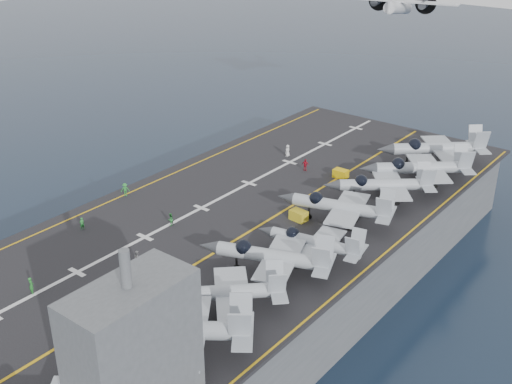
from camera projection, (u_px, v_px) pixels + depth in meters
The scene contains 27 objects.
ground at pixel (237, 290), 85.22m from camera, with size 500.00×500.00×0.00m, color #142135.
hull at pixel (237, 258), 83.09m from camera, with size 36.00×90.00×10.00m, color #56595E.
flight_deck at pixel (236, 223), 80.88m from camera, with size 38.00×92.00×0.40m, color black.
foul_line at pixel (255, 228), 79.11m from camera, with size 0.35×90.00×0.02m, color gold.
landing_centerline at pixel (201, 208), 84.15m from camera, with size 0.50×90.00×0.02m, color silver.
deck_edge_port at pixel (144, 186), 90.31m from camera, with size 0.25×90.00×0.02m, color gold.
deck_edge_stbd at pixel (366, 270), 70.43m from camera, with size 0.25×90.00×0.02m, color gold.
island_superstructure at pixel (132, 337), 47.88m from camera, with size 5.00×10.00×15.00m, color #56595E, non-canonical shape.
fighter_jet_1 at pixel (174, 329), 56.41m from camera, with size 19.39×18.31×5.61m, color #98A2AA, non-canonical shape.
fighter_jet_2 at pixel (224, 291), 62.38m from camera, with size 16.55×16.41×4.86m, color gray, non-canonical shape.
fighter_jet_3 at pixel (273, 255), 68.22m from camera, with size 17.41×14.56×5.16m, color gray, non-canonical shape.
fighter_jet_4 at pixel (315, 241), 71.64m from camera, with size 14.14×10.77×4.43m, color #9DA7AD, non-canonical shape.
fighter_jet_5 at pixel (341, 206), 79.00m from camera, with size 16.98×13.64×5.14m, color #949DA4, non-canonical shape.
fighter_jet_6 at pixel (385, 184), 85.07m from camera, with size 17.50×16.84×5.08m, color #A1A9B0, non-canonical shape.
fighter_jet_7 at pixel (422, 167), 89.85m from camera, with size 18.75×18.21×5.46m, color #8D979E, non-canonical shape.
fighter_jet_8 at pixel (438, 147), 96.31m from camera, with size 19.67×19.27×5.74m, color #8B939C, non-canonical shape.
tow_cart_a at pixel (134, 310), 62.64m from camera, with size 2.20×1.71×1.17m, color yellow, non-canonical shape.
tow_cart_b at pixel (299, 215), 80.85m from camera, with size 2.28×1.61×1.29m, color gold, non-canonical shape.
tow_cart_c at pixel (341, 174), 92.89m from camera, with size 2.07×1.36×1.24m, color yellow, non-canonical shape.
crew_1 at pixel (82, 224), 78.51m from camera, with size 0.76×1.04×1.62m, color #268C33.
crew_2 at pixel (170, 219), 79.51m from camera, with size 0.74×1.03×1.63m, color #288335.
crew_3 at pixel (125, 190), 87.19m from camera, with size 1.28×1.33×1.85m, color #268C33.
crew_4 at pixel (305, 165), 95.06m from camera, with size 1.33×1.16×1.86m, color #AF1023.
crew_5 at pixel (288, 151), 100.15m from camera, with size 0.80×1.18×1.93m, color silver.
crew_6 at pixel (31, 285), 65.91m from camera, with size 1.32×1.09×1.90m, color #23832B.
crew_7 at pixel (137, 258), 71.15m from camera, with size 1.21×1.13×1.68m, color silver.
transport_plane at pixel (398, 8), 124.44m from camera, with size 25.68×20.20×5.39m, color silver, non-canonical shape.
Camera 1 is at (46.22, -54.71, 48.07)m, focal length 45.00 mm.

